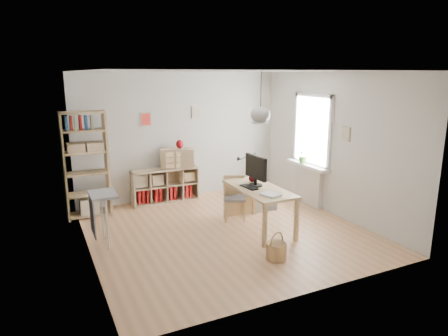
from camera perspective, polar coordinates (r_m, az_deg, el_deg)
name	(u,v)px	position (r m, az deg, el deg)	size (l,w,h in m)	color
ground	(226,231)	(7.01, 0.32, -8.99)	(4.50, 4.50, 0.00)	tan
room_shell	(260,115)	(6.64, 5.23, 7.58)	(4.50, 4.50, 4.50)	silver
window_unit	(313,130)	(8.25, 12.56, 5.29)	(0.07, 1.16, 1.46)	white
radiator	(309,185)	(8.46, 11.98, -2.45)	(0.10, 0.80, 0.80)	silver
windowsill	(308,165)	(8.33, 11.85, 0.36)	(0.22, 1.20, 0.06)	white
desk	(259,193)	(6.91, 4.99, -3.58)	(0.70, 1.50, 0.75)	tan
cube_shelf	(164,188)	(8.59, -8.61, -2.78)	(1.40, 0.38, 0.72)	tan
tall_bookshelf	(85,161)	(7.83, -19.20, 1.00)	(0.80, 0.38, 2.00)	tan
side_table	(99,205)	(6.54, -17.42, -5.04)	(0.40, 0.55, 0.85)	#969698
chair	(234,195)	(7.45, 1.47, -3.86)	(0.52, 0.52, 0.80)	#969698
wicker_basket	(276,250)	(6.02, 7.48, -11.59)	(0.30, 0.30, 0.42)	#AE7F4E
storage_chest	(261,199)	(8.12, 5.27, -4.49)	(0.57, 0.63, 0.56)	#B2B2AE
monitor	(256,169)	(6.92, 4.56, -0.15)	(0.25, 0.62, 0.54)	black
keyboard	(249,187)	(6.88, 3.60, -2.74)	(0.14, 0.38, 0.02)	black
task_lamp	(245,163)	(7.35, 3.07, 0.69)	(0.42, 0.15, 0.44)	black
yarn_ball	(253,178)	(7.22, 4.12, -1.44)	(0.15, 0.15, 0.15)	#4A090C
paper_tray	(271,195)	(6.47, 6.66, -3.80)	(0.24, 0.30, 0.03)	white
drawer_chest	(177,158)	(8.49, -6.66, 1.43)	(0.70, 0.32, 0.40)	tan
red_vase	(180,144)	(8.45, -6.34, 3.42)	(0.16, 0.16, 0.19)	maroon
potted_plant	(303,156)	(8.38, 11.28, 1.73)	(0.27, 0.24, 0.30)	#3B732B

